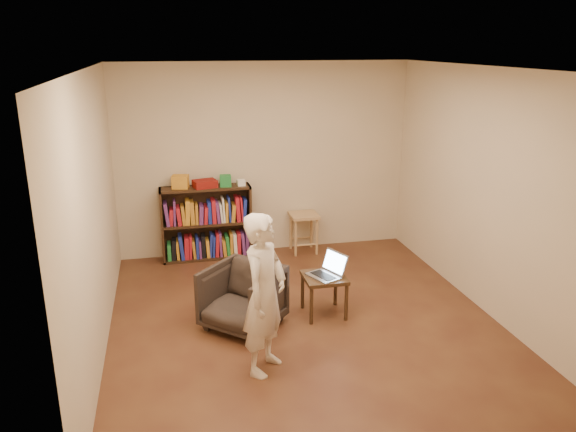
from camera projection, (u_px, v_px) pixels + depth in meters
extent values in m
plane|color=#431F15|center=(304.00, 322.00, 5.94)|extent=(4.50, 4.50, 0.00)
plane|color=white|center=(306.00, 68.00, 5.17)|extent=(4.50, 4.50, 0.00)
plane|color=#BDAF8F|center=(265.00, 159.00, 7.65)|extent=(4.00, 0.00, 4.00)
plane|color=#BDAF8F|center=(94.00, 217.00, 5.14)|extent=(0.00, 4.50, 4.50)
plane|color=#BDAF8F|center=(487.00, 193.00, 5.97)|extent=(0.00, 4.50, 4.50)
cube|color=black|center=(162.00, 226.00, 7.44)|extent=(0.03, 0.30, 1.00)
cube|color=black|center=(250.00, 220.00, 7.68)|extent=(0.03, 0.30, 1.00)
cube|color=black|center=(206.00, 220.00, 7.69)|extent=(1.20, 0.02, 1.00)
cube|color=black|center=(208.00, 257.00, 7.70)|extent=(1.20, 0.30, 0.03)
cube|color=black|center=(207.00, 223.00, 7.56)|extent=(1.14, 0.30, 0.03)
cube|color=black|center=(205.00, 188.00, 7.41)|extent=(1.20, 0.30, 0.03)
cube|color=orange|center=(180.00, 182.00, 7.33)|extent=(0.24, 0.19, 0.17)
cube|color=maroon|center=(205.00, 184.00, 7.38)|extent=(0.34, 0.28, 0.10)
cube|color=#217E34|center=(225.00, 181.00, 7.43)|extent=(0.16, 0.16, 0.15)
cube|color=white|center=(241.00, 183.00, 7.47)|extent=(0.11, 0.11, 0.08)
cube|color=tan|center=(304.00, 215.00, 7.78)|extent=(0.38, 0.38, 0.04)
cylinder|color=tan|center=(296.00, 238.00, 7.68)|extent=(0.04, 0.04, 0.51)
cylinder|color=tan|center=(317.00, 237.00, 7.75)|extent=(0.04, 0.04, 0.51)
cylinder|color=tan|center=(291.00, 232.00, 7.97)|extent=(0.04, 0.04, 0.51)
cylinder|color=tan|center=(311.00, 230.00, 8.03)|extent=(0.04, 0.04, 0.51)
imported|color=#312721|center=(243.00, 298.00, 5.75)|extent=(1.00, 1.00, 0.65)
cube|color=black|center=(324.00, 278.00, 5.98)|extent=(0.44, 0.44, 0.04)
cylinder|color=black|center=(311.00, 306.00, 5.83)|extent=(0.04, 0.04, 0.41)
cylinder|color=black|center=(346.00, 303.00, 5.91)|extent=(0.04, 0.04, 0.41)
cylinder|color=black|center=(303.00, 291.00, 6.19)|extent=(0.04, 0.04, 0.41)
cylinder|color=black|center=(336.00, 288.00, 6.27)|extent=(0.04, 0.04, 0.41)
cube|color=#A7A8AC|center=(323.00, 276.00, 5.95)|extent=(0.36, 0.41, 0.02)
cube|color=black|center=(323.00, 275.00, 5.94)|extent=(0.24, 0.32, 0.00)
cube|color=#A7A8AC|center=(335.00, 262.00, 6.00)|extent=(0.22, 0.35, 0.23)
cube|color=#ACD1F1|center=(335.00, 262.00, 6.00)|extent=(0.19, 0.30, 0.19)
imported|color=beige|center=(265.00, 294.00, 4.88)|extent=(0.60, 0.64, 1.47)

